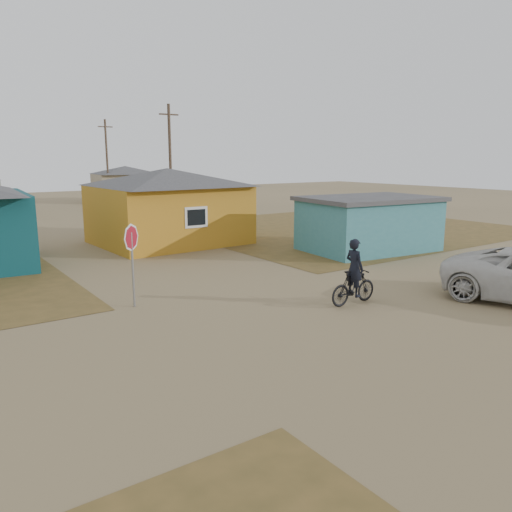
% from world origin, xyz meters
% --- Properties ---
extents(ground, '(120.00, 120.00, 0.00)m').
position_xyz_m(ground, '(0.00, 0.00, 0.00)').
color(ground, olive).
extents(grass_ne, '(20.00, 18.00, 0.00)m').
position_xyz_m(grass_ne, '(14.00, 13.00, 0.01)').
color(grass_ne, brown).
rests_on(grass_ne, ground).
extents(house_yellow, '(7.72, 6.76, 3.90)m').
position_xyz_m(house_yellow, '(2.50, 14.00, 2.00)').
color(house_yellow, '#BD7F1D').
rests_on(house_yellow, ground).
extents(shed_turquoise, '(6.71, 4.93, 2.60)m').
position_xyz_m(shed_turquoise, '(9.50, 6.50, 1.31)').
color(shed_turquoise, teal).
rests_on(shed_turquoise, ground).
extents(house_beige_east, '(6.95, 6.05, 3.60)m').
position_xyz_m(house_beige_east, '(10.00, 40.00, 1.86)').
color(house_beige_east, gray).
rests_on(house_beige_east, ground).
extents(utility_pole_near, '(1.40, 0.20, 8.00)m').
position_xyz_m(utility_pole_near, '(6.50, 22.00, 4.14)').
color(utility_pole_near, '#4D3B2E').
rests_on(utility_pole_near, ground).
extents(utility_pole_far, '(1.40, 0.20, 8.00)m').
position_xyz_m(utility_pole_far, '(7.50, 38.00, 4.14)').
color(utility_pole_far, '#4D3B2E').
rests_on(utility_pole_far, ground).
extents(stop_sign, '(0.80, 0.29, 2.53)m').
position_xyz_m(stop_sign, '(-3.39, 4.03, 1.86)').
color(stop_sign, gray).
rests_on(stop_sign, ground).
extents(cyclist, '(1.81, 0.65, 2.04)m').
position_xyz_m(cyclist, '(2.23, 0.42, 0.74)').
color(cyclist, black).
rests_on(cyclist, ground).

